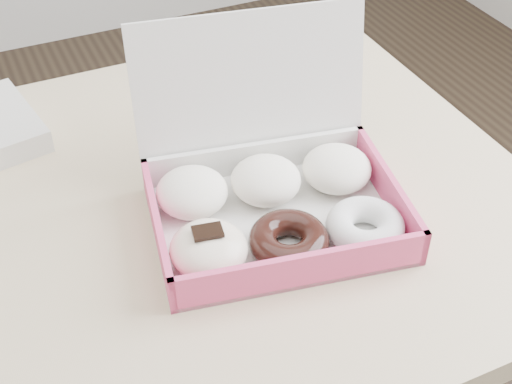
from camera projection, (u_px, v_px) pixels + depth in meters
name	position (u px, v px, depth m)	size (l,w,h in m)	color
table	(108.00, 267.00, 0.99)	(1.20, 0.80, 0.75)	tan
donut_box	(271.00, 195.00, 0.93)	(0.36, 0.33, 0.23)	silver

